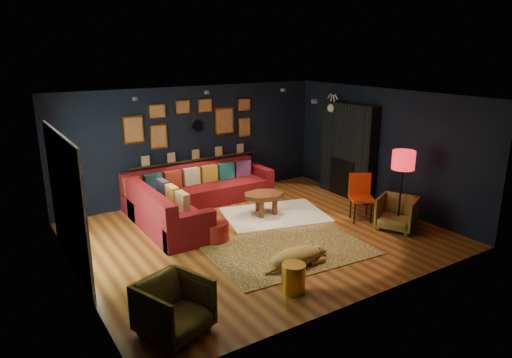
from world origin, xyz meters
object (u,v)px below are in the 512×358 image
pouf (215,231)px  armchair_left (174,305)px  coffee_table (264,197)px  gold_stool (294,278)px  sectional (188,199)px  orange_chair (361,193)px  floor_lamp (403,164)px  dog (296,253)px  armchair_right (397,211)px

pouf → armchair_left: armchair_left is taller
coffee_table → gold_stool: size_ratio=2.34×
coffee_table → sectional: bearing=143.3°
sectional → orange_chair: 3.62m
coffee_table → floor_lamp: size_ratio=0.65×
pouf → floor_lamp: 3.76m
orange_chair → dog: orange_chair is taller
armchair_left → orange_chair: size_ratio=0.82×
sectional → dog: (0.44, -3.22, -0.10)m
gold_stool → floor_lamp: 3.48m
armchair_left → orange_chair: 5.05m
coffee_table → gold_stool: bearing=-115.8°
sectional → floor_lamp: size_ratio=2.19×
floor_lamp → gold_stool: bearing=-165.3°
orange_chair → floor_lamp: (0.27, -0.77, 0.74)m
gold_stool → floor_lamp: size_ratio=0.28×
coffee_table → pouf: bearing=-156.9°
coffee_table → armchair_left: armchair_left is taller
floor_lamp → pouf: bearing=157.0°
pouf → armchair_left: 2.85m
orange_chair → dog: bearing=-127.5°
armchair_left → gold_stool: size_ratio=1.81×
armchair_left → dog: (2.37, 0.64, -0.17)m
coffee_table → dog: 2.41m
sectional → orange_chair: orange_chair is taller
coffee_table → armchair_left: bearing=-138.3°
sectional → floor_lamp: floor_lamp is taller
armchair_left → armchair_right: (5.00, 0.85, -0.03)m
orange_chair → dog: size_ratio=0.73×
orange_chair → floor_lamp: floor_lamp is taller
sectional → gold_stool: 3.85m
pouf → armchair_right: armchair_right is taller
coffee_table → dog: size_ratio=0.78×
coffee_table → armchair_right: (1.76, -2.04, -0.03)m
gold_stool → floor_lamp: bearing=14.7°
dog → armchair_right: bearing=6.8°
coffee_table → pouf: coffee_table is taller
pouf → floor_lamp: (3.31, -1.40, 1.12)m
floor_lamp → dog: bearing=-175.5°
armchair_right → orange_chair: size_ratio=0.75×
gold_stool → armchair_right: bearing=14.9°
coffee_table → armchair_right: bearing=-49.1°
dog → gold_stool: bearing=-127.7°
pouf → gold_stool: gold_stool is taller
sectional → gold_stool: (-0.09, -3.85, -0.10)m
armchair_left → floor_lamp: (5.05, 0.85, 0.92)m
pouf → floor_lamp: floor_lamp is taller
sectional → pouf: sectional is taller
orange_chair → armchair_right: bearing=-43.5°
armchair_left → dog: 2.46m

